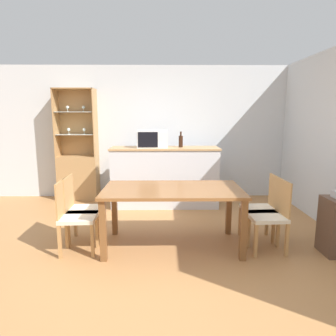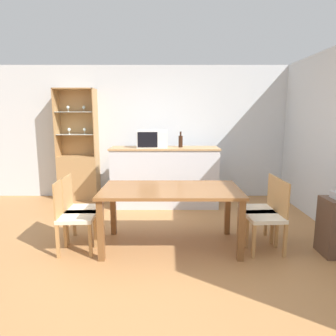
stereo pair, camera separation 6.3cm
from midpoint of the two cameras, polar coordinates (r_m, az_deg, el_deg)
The scene contains 11 objects.
ground_plane at distance 3.67m, azimuth -4.50°, elevation -16.06°, with size 18.00×18.00×0.00m, color #B27A47.
wall_back at distance 5.94m, azimuth -2.99°, elevation 6.73°, with size 6.80×0.06×2.55m.
kitchen_counter at distance 5.34m, azimuth -0.93°, elevation -1.69°, with size 1.90×0.56×1.06m.
display_cabinet at distance 6.05m, azimuth -16.97°, elevation -0.05°, with size 0.75×0.36×2.10m.
dining_table at distance 3.66m, azimuth 0.37°, elevation -5.28°, with size 1.68×0.89×0.74m.
dining_chair_side_left_far at distance 4.00m, azimuth -16.64°, elevation -7.52°, with size 0.41×0.41×0.86m.
dining_chair_side_left_near at distance 3.75m, azimuth -17.77°, elevation -8.73°, with size 0.43×0.43×0.86m.
dining_chair_side_right_near at distance 3.80m, azimuth 18.35°, elevation -8.55°, with size 0.43×0.43×0.86m.
dining_chair_side_right_far at distance 4.04m, azimuth 17.13°, elevation -7.37°, with size 0.42×0.42×0.86m.
microwave at distance 5.23m, azimuth -3.31°, elevation 5.54°, with size 0.52×0.34×0.30m.
wine_bottle at distance 5.28m, azimuth 2.10°, elevation 5.16°, with size 0.07×0.07×0.28m.
Camera 1 is at (0.21, -3.29, 1.61)m, focal length 32.00 mm.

